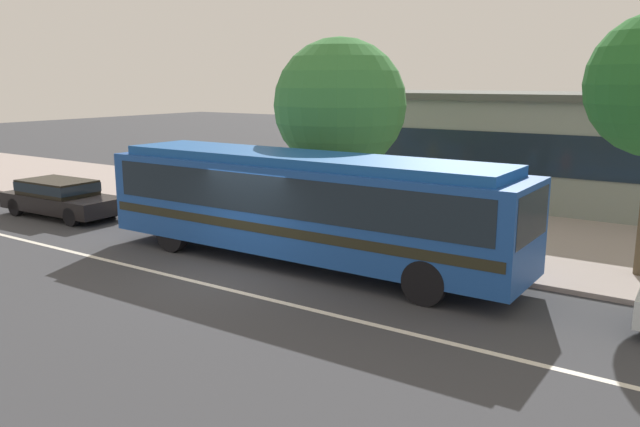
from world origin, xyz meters
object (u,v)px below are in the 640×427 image
(pedestrian_waiting_near_sign, at_px, (264,194))
(bus_stop_sign, at_px, (478,203))
(transit_bus, at_px, (303,201))
(pedestrian_walking_along_curb, at_px, (448,218))
(street_tree_near_stop, at_px, (340,105))
(pedestrian_standing_by_tree, at_px, (401,213))
(sedan_behind_bus, at_px, (61,196))

(pedestrian_waiting_near_sign, distance_m, bus_stop_sign, 7.51)
(transit_bus, height_order, bus_stop_sign, transit_bus)
(transit_bus, relative_size, bus_stop_sign, 4.52)
(pedestrian_walking_along_curb, distance_m, street_tree_near_stop, 5.16)
(pedestrian_waiting_near_sign, distance_m, street_tree_near_stop, 3.72)
(transit_bus, height_order, pedestrian_standing_by_tree, transit_bus)
(pedestrian_waiting_near_sign, height_order, pedestrian_standing_by_tree, pedestrian_waiting_near_sign)
(transit_bus, distance_m, pedestrian_walking_along_curb, 3.97)
(bus_stop_sign, height_order, street_tree_near_stop, street_tree_near_stop)
(pedestrian_waiting_near_sign, bearing_deg, pedestrian_standing_by_tree, 1.09)
(street_tree_near_stop, bearing_deg, pedestrian_waiting_near_sign, -151.51)
(sedan_behind_bus, relative_size, pedestrian_standing_by_tree, 2.92)
(street_tree_near_stop, bearing_deg, pedestrian_standing_by_tree, -21.40)
(pedestrian_standing_by_tree, distance_m, street_tree_near_stop, 4.12)
(pedestrian_walking_along_curb, distance_m, bus_stop_sign, 1.64)
(sedan_behind_bus, xyz_separation_m, pedestrian_standing_by_tree, (12.00, 2.66, 0.34))
(transit_bus, relative_size, pedestrian_standing_by_tree, 7.21)
(bus_stop_sign, bearing_deg, pedestrian_standing_by_tree, 160.44)
(sedan_behind_bus, relative_size, pedestrian_walking_along_curb, 2.90)
(sedan_behind_bus, distance_m, street_tree_near_stop, 10.50)
(transit_bus, distance_m, pedestrian_standing_by_tree, 3.12)
(transit_bus, relative_size, sedan_behind_bus, 2.47)
(pedestrian_walking_along_curb, relative_size, street_tree_near_stop, 0.28)
(pedestrian_waiting_near_sign, relative_size, pedestrian_walking_along_curb, 1.07)
(transit_bus, height_order, pedestrian_waiting_near_sign, transit_bus)
(pedestrian_waiting_near_sign, height_order, pedestrian_walking_along_curb, pedestrian_waiting_near_sign)
(transit_bus, xyz_separation_m, pedestrian_standing_by_tree, (1.44, 2.70, -0.61))
(pedestrian_walking_along_curb, xyz_separation_m, pedestrian_standing_by_tree, (-1.41, -0.01, -0.01))
(sedan_behind_bus, height_order, pedestrian_standing_by_tree, pedestrian_standing_by_tree)
(pedestrian_standing_by_tree, relative_size, street_tree_near_stop, 0.28)
(sedan_behind_bus, height_order, street_tree_near_stop, street_tree_near_stop)
(transit_bus, distance_m, sedan_behind_bus, 10.60)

